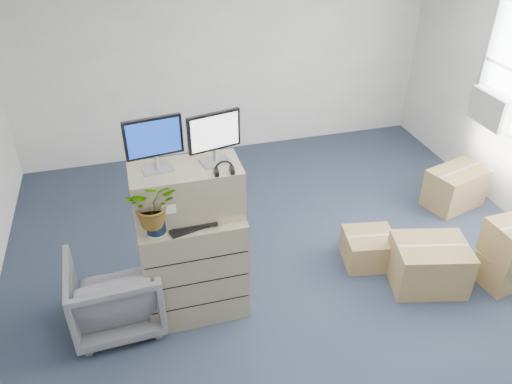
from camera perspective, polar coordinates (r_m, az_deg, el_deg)
ground at (r=5.11m, az=5.75°, el=-12.90°), size 7.00×7.00×0.00m
wall_back at (r=7.29m, az=-3.58°, el=14.93°), size 6.00×0.02×2.80m
ac_unit at (r=6.80m, az=25.45°, el=8.62°), size 0.24×0.60×0.40m
filing_cabinet_lower at (r=4.75m, az=-7.09°, el=-8.15°), size 0.94×0.57×1.09m
filing_cabinet_upper at (r=4.33m, az=-7.90°, el=0.10°), size 0.94×0.47×0.47m
monitor_left at (r=4.09m, az=-11.59°, el=5.68°), size 0.47×0.21×0.47m
monitor_right at (r=4.13m, az=-4.79°, el=6.46°), size 0.46×0.22×0.45m
headphones at (r=4.06m, az=-3.68°, el=2.63°), size 0.16×0.02×0.16m
keyboard at (r=4.30m, az=-7.22°, el=-3.68°), size 0.47×0.29×0.02m
mouse at (r=4.40m, az=-3.28°, el=-2.43°), size 0.10×0.07×0.03m
water_bottle at (r=4.39m, az=-6.71°, el=-1.01°), size 0.07×0.07×0.25m
phone_dock at (r=4.39m, az=-7.69°, el=-2.26°), size 0.07×0.06×0.15m
external_drive at (r=4.57m, az=-3.97°, el=-0.74°), size 0.24×0.20×0.06m
tissue_box at (r=4.51m, az=-3.58°, el=-0.07°), size 0.25×0.17×0.09m
potted_plant at (r=4.13m, az=-11.62°, el=-1.90°), size 0.44×0.47×0.43m
office_chair at (r=4.85m, az=-15.82°, el=-10.54°), size 0.83×0.78×0.83m
cardboard_boxes at (r=5.88m, az=21.04°, el=-4.67°), size 2.25×1.96×0.74m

